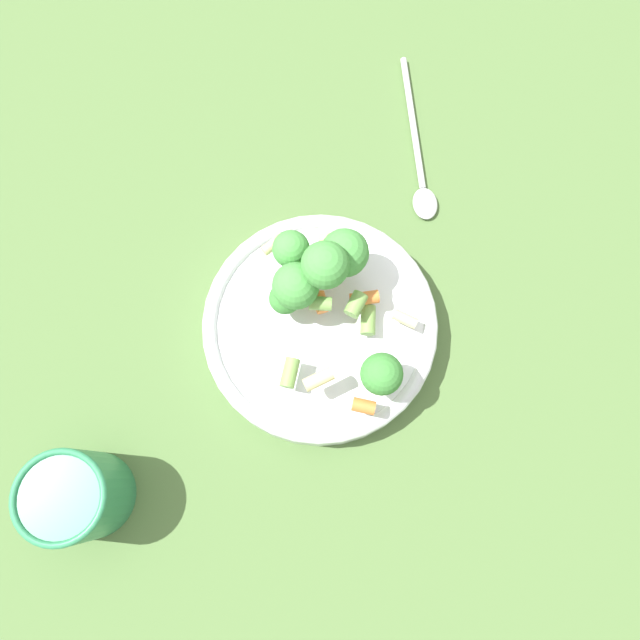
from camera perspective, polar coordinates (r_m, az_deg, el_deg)
The scene contains 5 objects.
ground_plane at distance 0.63m, azimuth 0.00°, elevation -1.12°, with size 3.00×3.00×0.00m, color #4C6B38.
bowl at distance 0.61m, azimuth 0.00°, elevation -0.67°, with size 0.23×0.23×0.04m.
pasta_salad at distance 0.56m, azimuth 0.55°, elevation 3.09°, with size 0.15×0.18×0.09m.
cup at distance 0.61m, azimuth -21.39°, elevation -14.77°, with size 0.08×0.08×0.09m.
spoon at distance 0.70m, azimuth 9.07°, elevation 13.76°, with size 0.14×0.16×0.01m.
Camera 1 is at (0.10, 0.10, 0.61)m, focal length 35.00 mm.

